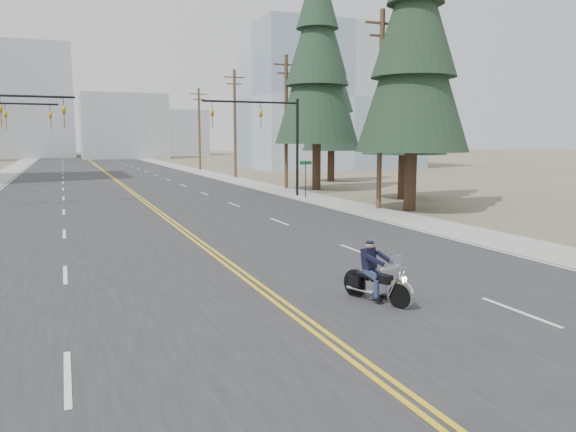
# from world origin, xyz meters

# --- Properties ---
(road) EXTENTS (20.00, 200.00, 0.01)m
(road) POSITION_xyz_m (0.00, 70.00, 0.01)
(road) COLOR #303033
(road) RESTS_ON ground
(sidewalk_left) EXTENTS (3.00, 200.00, 0.01)m
(sidewalk_left) POSITION_xyz_m (-11.50, 70.00, 0.01)
(sidewalk_left) COLOR #A5A5A0
(sidewalk_left) RESTS_ON ground
(sidewalk_right) EXTENTS (3.00, 200.00, 0.01)m
(sidewalk_right) POSITION_xyz_m (11.50, 70.00, 0.01)
(sidewalk_right) COLOR #A5A5A0
(sidewalk_right) RESTS_ON ground
(traffic_mast_right) EXTENTS (7.10, 0.26, 7.00)m
(traffic_mast_right) POSITION_xyz_m (8.98, 32.00, 4.94)
(traffic_mast_right) COLOR black
(traffic_mast_right) RESTS_ON ground
(street_sign) EXTENTS (0.90, 0.06, 2.62)m
(street_sign) POSITION_xyz_m (10.80, 30.00, 1.80)
(street_sign) COLOR black
(street_sign) RESTS_ON ground
(utility_pole_b) EXTENTS (2.20, 0.30, 11.50)m
(utility_pole_b) POSITION_xyz_m (12.50, 23.00, 5.98)
(utility_pole_b) COLOR brown
(utility_pole_b) RESTS_ON ground
(utility_pole_c) EXTENTS (2.20, 0.30, 11.00)m
(utility_pole_c) POSITION_xyz_m (12.50, 38.00, 5.73)
(utility_pole_c) COLOR brown
(utility_pole_c) RESTS_ON ground
(utility_pole_d) EXTENTS (2.20, 0.30, 11.50)m
(utility_pole_d) POSITION_xyz_m (12.50, 53.00, 5.98)
(utility_pole_d) COLOR brown
(utility_pole_d) RESTS_ON ground
(utility_pole_e) EXTENTS (2.20, 0.30, 11.00)m
(utility_pole_e) POSITION_xyz_m (12.50, 70.00, 5.73)
(utility_pole_e) COLOR brown
(utility_pole_e) RESTS_ON ground
(glass_building) EXTENTS (24.00, 16.00, 20.00)m
(glass_building) POSITION_xyz_m (32.00, 70.00, 10.00)
(glass_building) COLOR #9EB5CC
(glass_building) RESTS_ON ground
(haze_bldg_b) EXTENTS (18.00, 14.00, 14.00)m
(haze_bldg_b) POSITION_xyz_m (8.00, 125.00, 7.00)
(haze_bldg_b) COLOR #ADB2B7
(haze_bldg_b) RESTS_ON ground
(haze_bldg_c) EXTENTS (16.00, 12.00, 18.00)m
(haze_bldg_c) POSITION_xyz_m (40.00, 110.00, 9.00)
(haze_bldg_c) COLOR #B7BCC6
(haze_bldg_c) RESTS_ON ground
(haze_bldg_d) EXTENTS (20.00, 15.00, 26.00)m
(haze_bldg_d) POSITION_xyz_m (-12.00, 140.00, 13.00)
(haze_bldg_d) COLOR #ADB2B7
(haze_bldg_d) RESTS_ON ground
(haze_bldg_e) EXTENTS (14.00, 14.00, 12.00)m
(haze_bldg_e) POSITION_xyz_m (25.00, 150.00, 6.00)
(haze_bldg_e) COLOR #B7BCC6
(haze_bldg_e) RESTS_ON ground
(motorcyclist) EXTENTS (1.51, 2.18, 1.56)m
(motorcyclist) POSITION_xyz_m (2.30, 6.01, 0.78)
(motorcyclist) COLOR black
(motorcyclist) RESTS_ON ground
(conifer_near) EXTENTS (6.42, 6.42, 16.99)m
(conifer_near) POSITION_xyz_m (13.71, 21.54, 9.75)
(conifer_near) COLOR #382619
(conifer_near) RESTS_ON ground
(conifer_mid) EXTENTS (5.80, 5.80, 15.48)m
(conifer_mid) POSITION_xyz_m (16.98, 27.26, 8.88)
(conifer_mid) COLOR #382619
(conifer_mid) RESTS_ON ground
(conifer_tall) EXTENTS (6.80, 6.80, 18.88)m
(conifer_tall) POSITION_xyz_m (14.44, 36.12, 10.84)
(conifer_tall) COLOR #382619
(conifer_tall) RESTS_ON ground
(conifer_far) EXTENTS (5.69, 5.69, 15.24)m
(conifer_far) POSITION_xyz_m (19.81, 44.37, 8.75)
(conifer_far) COLOR #382619
(conifer_far) RESTS_ON ground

